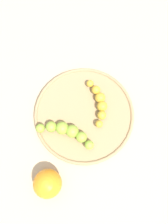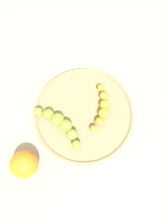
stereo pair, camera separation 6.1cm
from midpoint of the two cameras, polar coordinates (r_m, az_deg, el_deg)
ground_plane at (r=0.64m, az=2.65°, el=-1.39°), size 2.40×2.40×0.00m
fruit_bowl at (r=0.63m, az=2.70°, el=-1.12°), size 0.30×0.30×0.02m
banana_spotted at (r=0.62m, az=7.66°, el=0.46°), size 0.08×0.13×0.03m
banana_green at (r=0.60m, az=-3.52°, el=-3.68°), size 0.11×0.15×0.04m
orange_fruit at (r=0.60m, az=-12.95°, el=-14.06°), size 0.08×0.08×0.08m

